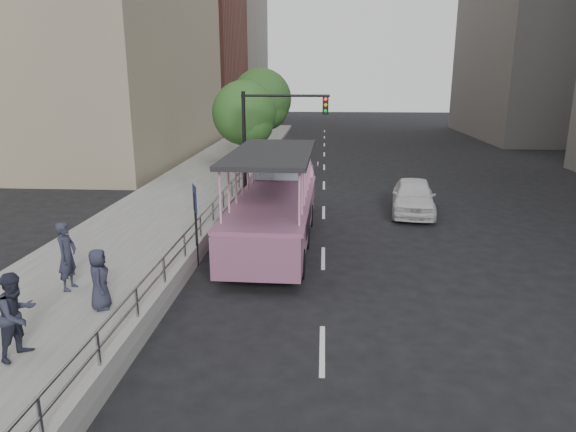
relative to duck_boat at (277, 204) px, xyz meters
name	(u,v)px	position (x,y,z in m)	size (l,w,h in m)	color
ground	(284,309)	(0.75, -6.18, -1.28)	(160.00, 160.00, 0.00)	black
sidewalk	(175,207)	(-5.00, 3.82, -1.13)	(5.50, 80.00, 0.30)	#A2A29C
kerb_wall	(185,262)	(-2.37, -4.18, -0.80)	(0.24, 30.00, 0.36)	#ACACA6
guardrail	(184,241)	(-2.37, -4.18, -0.14)	(0.07, 22.00, 0.71)	#9D9CA1
duck_boat	(277,204)	(0.00, 0.00, 0.00)	(2.78, 10.46, 3.46)	black
car	(413,196)	(5.68, 3.97, -0.52)	(1.81, 4.50, 1.53)	white
pedestrian_near	(67,256)	(-5.06, -5.95, -0.05)	(0.68, 0.45, 1.87)	#292C3D
pedestrian_mid	(17,315)	(-4.39, -9.36, -0.08)	(0.88, 0.69, 1.81)	#292C3D
pedestrian_far	(99,279)	(-3.71, -7.05, -0.21)	(0.75, 0.49, 1.53)	#292C3D
parking_sign	(196,215)	(-2.25, -3.18, 0.38)	(0.26, 0.55, 2.63)	black
traffic_signal	(269,128)	(-0.96, 6.32, 2.22)	(4.20, 0.32, 5.20)	black
street_tree_near	(246,116)	(-2.56, 9.75, 2.54)	(3.52, 3.52, 5.72)	#332117
street_tree_far	(263,102)	(-2.36, 15.75, 3.02)	(3.97, 3.97, 6.45)	#332117
midrise_brick	(157,11)	(-17.25, 41.82, 11.72)	(18.00, 16.00, 26.00)	brown
midrise_stone_b	(207,47)	(-15.25, 57.82, 8.72)	(16.00, 14.00, 20.00)	slate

